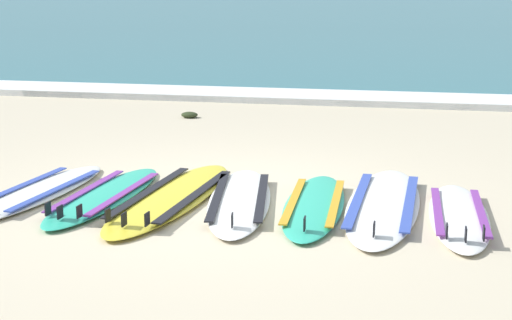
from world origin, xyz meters
TOP-DOWN VIEW (x-y plane):
  - ground_plane at (0.00, 0.00)m, footprint 80.00×80.00m
  - sea at (0.00, 35.52)m, footprint 80.00×60.00m
  - wave_foam_strip at (0.00, 6.07)m, footprint 80.00×1.11m
  - surfboard_0 at (-1.74, -0.18)m, footprint 0.82×2.21m
  - surfboard_1 at (-1.07, -0.19)m, footprint 0.69×2.18m
  - surfboard_2 at (-0.44, -0.11)m, footprint 0.89×2.63m
  - surfboard_3 at (0.21, -0.09)m, footprint 0.89×2.31m
  - surfboard_4 at (0.90, -0.11)m, footprint 0.58×2.12m
  - surfboard_5 at (1.52, 0.03)m, footprint 0.74×2.58m
  - surfboard_6 at (2.17, -0.18)m, footprint 0.52×2.02m
  - seaweed_clump_near_shoreline at (-1.46, 4.10)m, footprint 0.25×0.20m

SIDE VIEW (x-z plane):
  - ground_plane at x=0.00m, z-range 0.00..0.00m
  - surfboard_5 at x=1.52m, z-range -0.05..0.13m
  - surfboard_3 at x=0.21m, z-range -0.05..0.13m
  - surfboard_0 at x=-1.74m, z-range -0.05..0.13m
  - surfboard_4 at x=0.90m, z-range -0.05..0.13m
  - surfboard_2 at x=-0.44m, z-range -0.05..0.13m
  - surfboard_1 at x=-1.07m, z-range -0.05..0.13m
  - surfboard_6 at x=2.17m, z-range -0.05..0.13m
  - seaweed_clump_near_shoreline at x=-1.46m, z-range 0.00..0.09m
  - sea at x=0.00m, z-range 0.00..0.10m
  - wave_foam_strip at x=0.00m, z-range 0.00..0.11m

